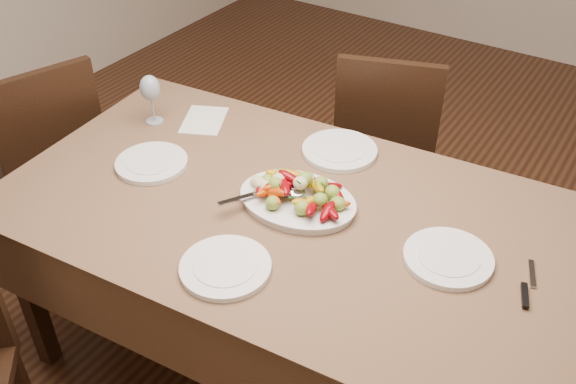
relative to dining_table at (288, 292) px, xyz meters
The scene contains 14 objects.
floor 0.47m from the dining_table, 84.65° to the left, with size 6.00×6.00×0.00m, color #3B2012.
dining_table is the anchor object (origin of this frame).
chair_far 0.95m from the dining_table, 95.17° to the left, with size 0.42×0.42×0.95m, color black, non-canonical shape.
chair_left 1.27m from the dining_table, behind, with size 0.42×0.42×0.95m, color black, non-canonical shape.
serving_platter 0.39m from the dining_table, 56.57° to the left, with size 0.37×0.27×0.02m, color white.
roasted_vegetables 0.45m from the dining_table, 56.57° to the left, with size 0.30×0.21×0.09m, color #720207, non-canonical shape.
serving_spoon 0.43m from the dining_table, 160.35° to the right, with size 0.28×0.06×0.03m, color #9EA0A8, non-canonical shape.
plate_left 0.65m from the dining_table, behind, with size 0.25×0.25×0.02m, color white.
plate_right 0.65m from the dining_table, ahead, with size 0.25×0.25×0.02m, color white.
plate_far 0.53m from the dining_table, 92.87° to the left, with size 0.27×0.27×0.02m, color white.
plate_near 0.51m from the dining_table, 88.83° to the right, with size 0.26×0.26×0.02m, color white.
wine_glass 0.88m from the dining_table, 166.96° to the left, with size 0.08×0.08×0.20m, color #8C99A5, non-canonical shape.
menu_card 0.73m from the dining_table, 153.92° to the left, with size 0.15×0.21×0.00m, color silver.
table_knife 0.83m from the dining_table, ahead, with size 0.02×0.20×0.01m, color #9EA0A8, non-canonical shape.
Camera 1 is at (0.84, -1.60, 2.01)m, focal length 40.00 mm.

